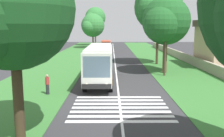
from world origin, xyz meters
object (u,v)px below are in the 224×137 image
object	(u,v)px
roadside_tree_right_2	(164,22)
pedestrian	(47,84)
trailing_car_1	(106,52)
trailing_car_0	(105,57)
roadside_tree_left_0	(10,12)
coach_bus	(100,62)
utility_pole	(165,44)
roadside_tree_left_1	(92,26)
roadside_tree_right_0	(157,8)
roadside_tree_left_2	(95,18)
trailing_minibus_0	(106,45)

from	to	relation	value
roadside_tree_right_2	pedestrian	world-z (taller)	roadside_tree_right_2
trailing_car_1	roadside_tree_right_2	size ratio (longest dim) A/B	0.47
trailing_car_0	roadside_tree_left_0	world-z (taller)	roadside_tree_left_0
coach_bus	utility_pole	bearing A→B (deg)	-64.81
roadside_tree_left_1	roadside_tree_right_0	xyz separation A→B (m)	(-30.90, -11.82, 2.46)
roadside_tree_left_0	roadside_tree_left_2	distance (m)	67.06
trailing_car_0	pedestrian	world-z (taller)	pedestrian
trailing_minibus_0	roadside_tree_right_2	size ratio (longest dim) A/B	0.65
roadside_tree_left_2	utility_pole	bearing A→B (deg)	-167.42
roadside_tree_right_0	roadside_tree_right_2	size ratio (longest dim) A/B	1.31
roadside_tree_right_0	pedestrian	distance (m)	22.79
trailing_car_1	trailing_minibus_0	bearing A→B (deg)	1.58
roadside_tree_left_2	trailing_car_1	bearing A→B (deg)	-171.95
roadside_tree_left_2	roadside_tree_right_0	size ratio (longest dim) A/B	0.96
roadside_tree_left_2	roadside_tree_right_2	xyz separation A→B (m)	(-47.99, -11.35, -2.13)
trailing_car_0	roadside_tree_left_1	bearing A→B (deg)	8.56
utility_pole	roadside_tree_right_2	bearing A→B (deg)	-5.95
coach_bus	roadside_tree_left_1	bearing A→B (deg)	5.00
roadside_tree_left_1	roadside_tree_right_2	size ratio (longest dim) A/B	0.99
roadside_tree_left_2	roadside_tree_right_0	xyz separation A→B (m)	(-40.52, -11.75, 0.07)
roadside_tree_right_2	utility_pole	distance (m)	3.10
pedestrian	roadside_tree_left_0	bearing A→B (deg)	-175.93
trailing_minibus_0	roadside_tree_left_0	bearing A→B (deg)	175.73
trailing_minibus_0	pedestrian	size ratio (longest dim) A/B	3.55
trailing_car_1	pedestrian	distance (m)	30.17
coach_bus	roadside_tree_left_2	bearing A→B (deg)	4.03
coach_bus	utility_pole	distance (m)	8.32
trailing_minibus_0	utility_pole	size ratio (longest dim) A/B	0.84
roadside_tree_left_1	trailing_car_1	bearing A→B (deg)	-167.74
trailing_car_1	pedestrian	size ratio (longest dim) A/B	2.54
roadside_tree_left_0	pedestrian	size ratio (longest dim) A/B	5.53
trailing_car_0	trailing_car_1	distance (m)	7.91
trailing_car_1	utility_pole	xyz separation A→B (m)	(-21.48, -7.12, 3.09)
roadside_tree_left_2	pedestrian	size ratio (longest dim) A/B	6.85
trailing_minibus_0	roadside_tree_left_0	xyz separation A→B (m)	(-47.66, 3.56, 4.74)
coach_bus	roadside_tree_left_2	world-z (taller)	roadside_tree_left_2
trailing_car_0	roadside_tree_right_0	distance (m)	11.73
trailing_car_0	trailing_minibus_0	xyz separation A→B (m)	(16.99, 0.18, 0.88)
trailing_car_0	roadside_tree_right_2	distance (m)	14.84
utility_pole	trailing_car_1	bearing A→B (deg)	18.34
trailing_minibus_0	pedestrian	bearing A→B (deg)	173.87
trailing_minibus_0	roadside_tree_left_2	xyz separation A→B (m)	(19.37, 3.78, 6.76)
roadside_tree_left_0	coach_bus	bearing A→B (deg)	-14.57
trailing_minibus_0	utility_pole	distance (m)	31.51
roadside_tree_left_1	utility_pole	bearing A→B (deg)	-164.45
utility_pole	roadside_tree_left_0	bearing A→B (deg)	147.42
trailing_car_0	roadside_tree_left_0	bearing A→B (deg)	173.05
utility_pole	roadside_tree_right_0	bearing A→B (deg)	-3.68
coach_bus	utility_pole	world-z (taller)	utility_pole
trailing_minibus_0	trailing_car_1	bearing A→B (deg)	-178.42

